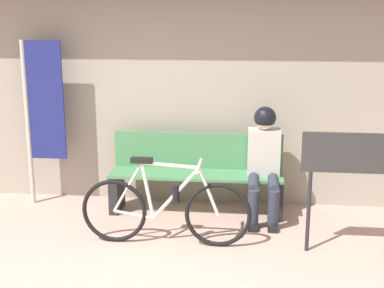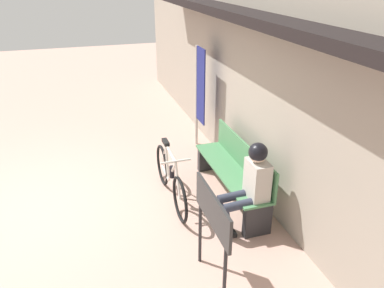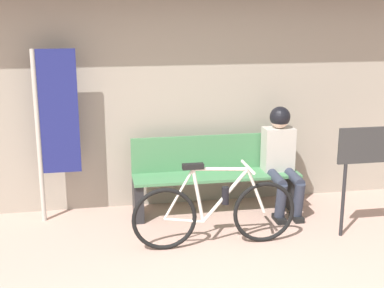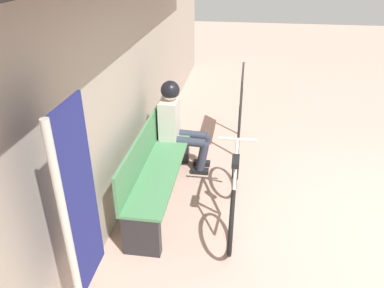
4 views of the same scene
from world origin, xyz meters
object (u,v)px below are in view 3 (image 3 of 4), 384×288
at_px(park_bench_near, 215,176).
at_px(bicycle, 215,212).
at_px(signboard, 380,154).
at_px(banner_pole, 53,120).
at_px(person_seated, 281,153).

distance_m(park_bench_near, bicycle, 0.91).
xyz_separation_m(bicycle, signboard, (1.67, -0.00, 0.50)).
height_order(bicycle, signboard, signboard).
bearing_deg(banner_pole, park_bench_near, -2.09).
bearing_deg(person_seated, bicycle, -140.29).
bearing_deg(signboard, park_bench_near, 148.90).
xyz_separation_m(bicycle, person_seated, (0.92, 0.76, 0.33)).
bearing_deg(signboard, banner_pole, 163.50).
relative_size(bicycle, person_seated, 1.35).
relative_size(person_seated, banner_pole, 0.64).
height_order(park_bench_near, bicycle, park_bench_near).
height_order(park_bench_near, signboard, signboard).
height_order(park_bench_near, banner_pole, banner_pole).
relative_size(park_bench_near, person_seated, 1.56).
height_order(person_seated, signboard, person_seated).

